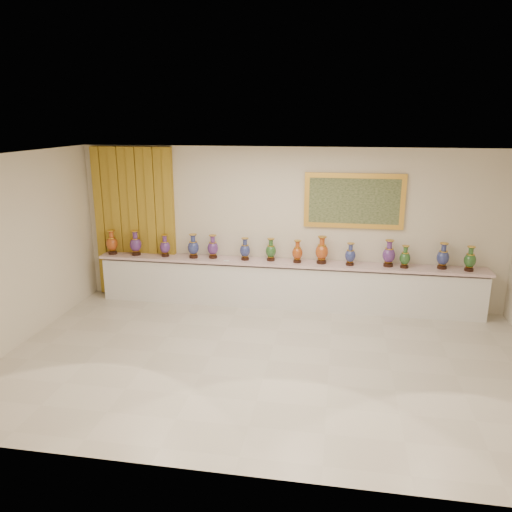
% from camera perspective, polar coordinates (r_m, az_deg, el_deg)
% --- Properties ---
extents(ground, '(8.00, 8.00, 0.00)m').
position_cam_1_polar(ground, '(7.61, 1.46, -11.88)').
color(ground, beige).
rests_on(ground, ground).
extents(room, '(8.00, 8.00, 8.00)m').
position_cam_1_polar(room, '(9.90, -10.05, 4.12)').
color(room, beige).
rests_on(room, ground).
extents(counter, '(7.28, 0.48, 0.90)m').
position_cam_1_polar(counter, '(9.52, 3.43, -3.30)').
color(counter, white).
rests_on(counter, ground).
extents(vase_0, '(0.26, 0.26, 0.48)m').
position_cam_1_polar(vase_0, '(10.22, -16.14, 1.40)').
color(vase_0, black).
rests_on(vase_0, counter).
extents(vase_1, '(0.23, 0.23, 0.49)m').
position_cam_1_polar(vase_1, '(10.03, -13.60, 1.33)').
color(vase_1, black).
rests_on(vase_1, counter).
extents(vase_2, '(0.22, 0.22, 0.43)m').
position_cam_1_polar(vase_2, '(9.82, -10.36, 1.06)').
color(vase_2, black).
rests_on(vase_2, counter).
extents(vase_3, '(0.23, 0.23, 0.47)m').
position_cam_1_polar(vase_3, '(9.63, -7.18, 1.00)').
color(vase_3, black).
rests_on(vase_3, counter).
extents(vase_4, '(0.28, 0.28, 0.45)m').
position_cam_1_polar(vase_4, '(9.57, -4.95, 0.94)').
color(vase_4, black).
rests_on(vase_4, counter).
extents(vase_5, '(0.24, 0.24, 0.43)m').
position_cam_1_polar(vase_5, '(9.42, -1.26, 0.68)').
color(vase_5, black).
rests_on(vase_5, counter).
extents(vase_6, '(0.26, 0.26, 0.43)m').
position_cam_1_polar(vase_6, '(9.38, 1.71, 0.61)').
color(vase_6, black).
rests_on(vase_6, counter).
extents(vase_7, '(0.22, 0.22, 0.42)m').
position_cam_1_polar(vase_7, '(9.28, 4.75, 0.39)').
color(vase_7, black).
rests_on(vase_7, counter).
extents(vase_8, '(0.28, 0.28, 0.51)m').
position_cam_1_polar(vase_8, '(9.26, 7.53, 0.53)').
color(vase_8, black).
rests_on(vase_8, counter).
extents(vase_9, '(0.25, 0.25, 0.42)m').
position_cam_1_polar(vase_9, '(9.23, 10.72, 0.08)').
color(vase_9, black).
rests_on(vase_9, counter).
extents(vase_10, '(0.23, 0.23, 0.49)m').
position_cam_1_polar(vase_10, '(9.31, 14.94, 0.15)').
color(vase_10, black).
rests_on(vase_10, counter).
extents(vase_11, '(0.21, 0.21, 0.41)m').
position_cam_1_polar(vase_11, '(9.31, 16.66, -0.20)').
color(vase_11, black).
rests_on(vase_11, counter).
extents(vase_12, '(0.29, 0.29, 0.47)m').
position_cam_1_polar(vase_12, '(9.47, 20.58, -0.12)').
color(vase_12, black).
rests_on(vase_12, counter).
extents(vase_13, '(0.23, 0.23, 0.44)m').
position_cam_1_polar(vase_13, '(9.51, 23.26, -0.41)').
color(vase_13, black).
rests_on(vase_13, counter).
extents(label_card, '(0.10, 0.06, 0.00)m').
position_cam_1_polar(label_card, '(9.42, -3.40, -0.52)').
color(label_card, white).
rests_on(label_card, counter).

